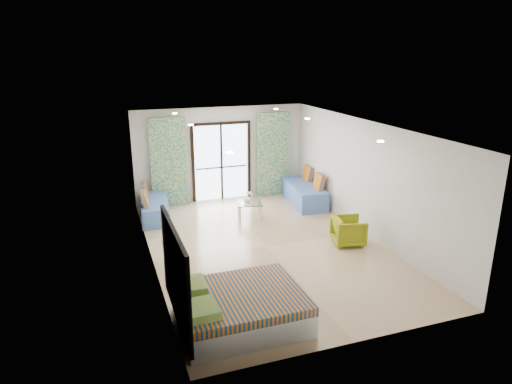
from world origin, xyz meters
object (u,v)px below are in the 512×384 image
object	(u,v)px
daybed_left	(154,208)
armchair	(349,230)
coffee_table	(250,204)
bed	(239,308)
daybed_right	(304,193)

from	to	relation	value
daybed_left	armchair	xyz separation A→B (m)	(3.92, -3.17, 0.08)
daybed_left	coffee_table	distance (m)	2.50
daybed_left	armchair	bearing A→B (deg)	-32.83
bed	daybed_right	bearing A→B (deg)	55.29
bed	daybed_right	xyz separation A→B (m)	(3.59, 5.19, 0.02)
coffee_table	armchair	size ratio (longest dim) A/B	1.11
armchair	daybed_left	bearing A→B (deg)	63.86
armchair	daybed_right	bearing A→B (deg)	6.86
bed	coffee_table	size ratio (longest dim) A/B	2.56
bed	armchair	world-z (taller)	armchair
armchair	coffee_table	bearing A→B (deg)	46.13
daybed_left	bed	bearing A→B (deg)	-77.14
bed	daybed_left	size ratio (longest dim) A/B	1.09
coffee_table	armchair	bearing A→B (deg)	-56.63
coffee_table	armchair	xyz separation A→B (m)	(1.56, -2.37, -0.03)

